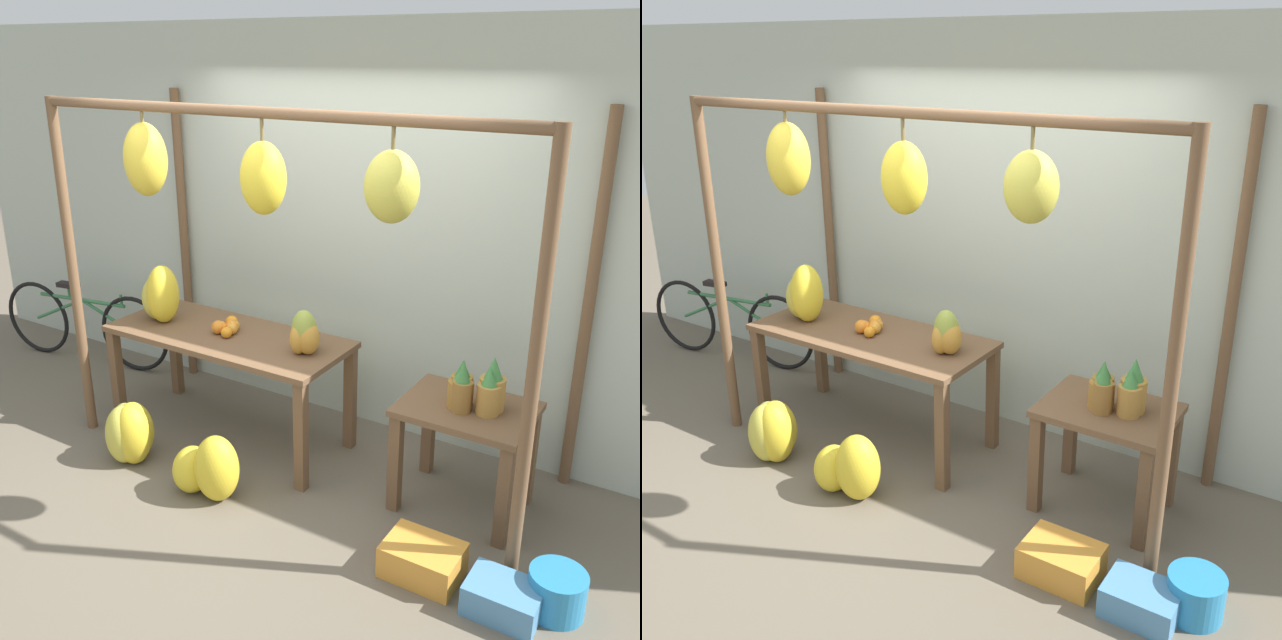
% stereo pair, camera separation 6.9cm
% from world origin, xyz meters
% --- Properties ---
extents(ground_plane, '(20.00, 20.00, 0.00)m').
position_xyz_m(ground_plane, '(0.00, 0.00, 0.00)').
color(ground_plane, '#665B4C').
extents(shop_wall_back, '(8.00, 0.08, 2.80)m').
position_xyz_m(shop_wall_back, '(0.00, 1.39, 1.40)').
color(shop_wall_back, '#B7C1B2').
rests_on(shop_wall_back, ground_plane).
extents(stall_awning, '(3.21, 1.27, 2.33)m').
position_xyz_m(stall_awning, '(-0.01, 0.38, 1.73)').
color(stall_awning, brown).
rests_on(stall_awning, ground_plane).
extents(display_table_main, '(1.69, 0.71, 0.78)m').
position_xyz_m(display_table_main, '(-0.62, 0.64, 0.67)').
color(display_table_main, brown).
rests_on(display_table_main, ground_plane).
extents(display_table_side, '(0.76, 0.59, 0.67)m').
position_xyz_m(display_table_side, '(1.09, 0.71, 0.52)').
color(display_table_side, brown).
rests_on(display_table_side, ground_plane).
extents(banana_pile_on_table, '(0.36, 0.33, 0.42)m').
position_xyz_m(banana_pile_on_table, '(-1.17, 0.60, 0.97)').
color(banana_pile_on_table, yellow).
rests_on(banana_pile_on_table, display_table_main).
extents(orange_pile, '(0.18, 0.25, 0.09)m').
position_xyz_m(orange_pile, '(-0.63, 0.66, 0.83)').
color(orange_pile, orange).
rests_on(orange_pile, display_table_main).
extents(pineapple_cluster, '(0.31, 0.24, 0.33)m').
position_xyz_m(pineapple_cluster, '(1.13, 0.70, 0.80)').
color(pineapple_cluster, '#B27F38').
rests_on(pineapple_cluster, display_table_side).
extents(banana_pile_ground_left, '(0.40, 0.40, 0.42)m').
position_xyz_m(banana_pile_ground_left, '(-1.00, 0.02, 0.20)').
color(banana_pile_ground_left, yellow).
rests_on(banana_pile_ground_left, ground_plane).
extents(banana_pile_ground_right, '(0.48, 0.31, 0.43)m').
position_xyz_m(banana_pile_ground_right, '(-0.27, -0.03, 0.19)').
color(banana_pile_ground_right, yellow).
rests_on(banana_pile_ground_right, ground_plane).
extents(fruit_crate_white, '(0.40, 0.30, 0.18)m').
position_xyz_m(fruit_crate_white, '(1.15, 0.01, 0.09)').
color(fruit_crate_white, orange).
rests_on(fruit_crate_white, ground_plane).
extents(blue_bucket, '(0.28, 0.28, 0.22)m').
position_xyz_m(blue_bucket, '(1.82, 0.12, 0.11)').
color(blue_bucket, teal).
rests_on(blue_bucket, ground_plane).
extents(parked_bicycle, '(1.70, 0.32, 0.71)m').
position_xyz_m(parked_bicycle, '(-2.52, 0.99, 0.35)').
color(parked_bicycle, black).
rests_on(parked_bicycle, ground_plane).
extents(papaya_pile, '(0.23, 0.25, 0.29)m').
position_xyz_m(papaya_pile, '(0.01, 0.65, 0.91)').
color(papaya_pile, '#B2993D').
rests_on(papaya_pile, display_table_main).
extents(fruit_crate_purple, '(0.36, 0.27, 0.17)m').
position_xyz_m(fruit_crate_purple, '(1.60, -0.02, 0.08)').
color(fruit_crate_purple, '#4C84B2').
rests_on(fruit_crate_purple, ground_plane).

